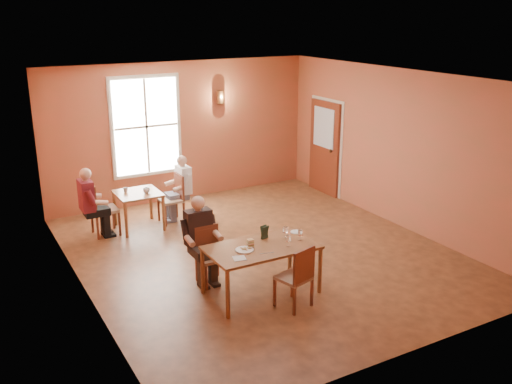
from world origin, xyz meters
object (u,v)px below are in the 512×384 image
chair_diner_main (212,256)px  diner_maroon (102,201)px  chair_empty (294,276)px  main_table (261,270)px  diner_white (172,192)px  chair_diner_maroon (105,208)px  diner_main (212,244)px  second_table (139,210)px  chair_diner_white (171,199)px

chair_diner_main → diner_maroon: (-0.91, 2.80, 0.20)m
chair_empty → chair_diner_main: bearing=104.5°
main_table → diner_white: size_ratio=1.27×
main_table → chair_diner_main: chair_diner_main is taller
diner_white → chair_diner_maroon: 1.34m
diner_main → second_table: size_ratio=1.61×
chair_diner_maroon → main_table: bearing=21.7°
second_table → chair_diner_maroon: bearing=180.0°
chair_diner_white → diner_white: 0.15m
diner_main → diner_white: (0.45, 2.83, -0.03)m
second_table → diner_white: 0.73m
chair_empty → diner_maroon: 4.33m
main_table → diner_main: 0.84m
chair_empty → second_table: (-0.92, 4.01, -0.11)m
chair_diner_maroon → diner_maroon: (-0.03, 0.00, 0.14)m
diner_white → second_table: bearing=90.0°
second_table → chair_diner_maroon: (-0.65, 0.00, 0.15)m
chair_empty → chair_diner_white: chair_diner_white is taller
chair_diner_main → diner_maroon: 2.95m
chair_diner_white → second_table: bearing=90.0°
main_table → diner_maroon: (-1.41, 3.45, 0.27)m
chair_diner_main → diner_main: 0.21m
chair_empty → diner_white: diner_white is taller
second_table → chair_diner_maroon: 0.67m
second_table → chair_diner_white: (0.65, 0.00, 0.12)m
chair_empty → diner_white: (-0.24, 4.01, 0.16)m
main_table → chair_diner_white: chair_diner_white is taller
chair_diner_main → chair_diner_white: chair_diner_white is taller
diner_maroon → diner_main: bearing=17.8°
main_table → chair_diner_maroon: 3.72m
main_table → chair_empty: bearing=-70.7°
second_table → chair_diner_white: 0.66m
main_table → chair_diner_maroon: bearing=111.7°
second_table → chair_diner_maroon: chair_diner_maroon is taller
main_table → diner_maroon: 3.74m
chair_empty → diner_white: bearing=78.1°
main_table → chair_empty: 0.60m
diner_main → chair_empty: bearing=120.5°
main_table → chair_empty: chair_empty is taller
chair_diner_white → diner_maroon: bearing=90.0°
chair_diner_main → second_table: chair_diner_main is taller
main_table → second_table: bearing=101.9°
second_table → chair_diner_white: bearing=0.0°
chair_diner_main → diner_white: diner_white is taller
diner_white → chair_diner_maroon: diner_white is taller
chair_diner_maroon → diner_main: bearing=17.2°
chair_diner_main → main_table: bearing=127.6°
chair_diner_white → chair_diner_maroon: chair_diner_maroon is taller
chair_diner_white → chair_empty: bearing=-176.1°
chair_empty → diner_maroon: diner_maroon is taller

